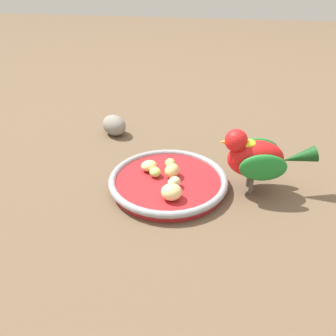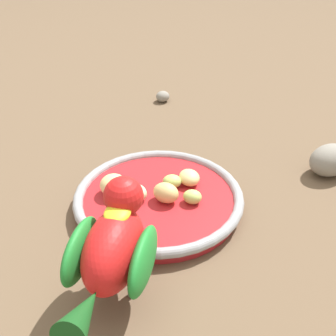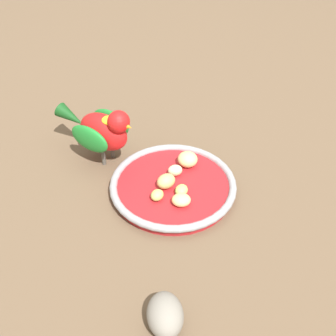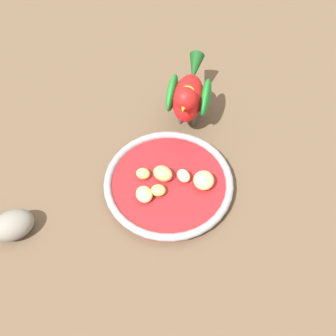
{
  "view_description": "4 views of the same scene",
  "coord_description": "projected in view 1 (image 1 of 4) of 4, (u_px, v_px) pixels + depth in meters",
  "views": [
    {
      "loc": [
        -0.61,
        -0.07,
        0.42
      ],
      "look_at": [
        -0.02,
        0.01,
        0.06
      ],
      "focal_mm": 39.47,
      "sensor_mm": 36.0,
      "label": 1
    },
    {
      "loc": [
        0.18,
        -0.43,
        0.38
      ],
      "look_at": [
        0.01,
        0.04,
        0.05
      ],
      "focal_mm": 45.7,
      "sensor_mm": 36.0,
      "label": 2
    },
    {
      "loc": [
        0.5,
        0.43,
        0.61
      ],
      "look_at": [
        0.01,
        0.01,
        0.06
      ],
      "focal_mm": 49.87,
      "sensor_mm": 36.0,
      "label": 3
    },
    {
      "loc": [
        -0.14,
        0.44,
        0.69
      ],
      "look_at": [
        0.01,
        -0.0,
        0.04
      ],
      "focal_mm": 47.16,
      "sensor_mm": 36.0,
      "label": 4
    }
  ],
  "objects": [
    {
      "name": "ground_plane",
      "position": [
        176.0,
        188.0,
        0.74
      ],
      "size": [
        4.0,
        4.0,
        0.0
      ],
      "primitive_type": "plane",
      "color": "brown"
    },
    {
      "name": "parrot",
      "position": [
        258.0,
        157.0,
        0.7
      ],
      "size": [
        0.1,
        0.19,
        0.13
      ],
      "rotation": [
        0.0,
        0.0,
        1.71
      ],
      "color": "#59544C",
      "rests_on": "ground_plane"
    },
    {
      "name": "apple_piece_4",
      "position": [
        175.0,
        182.0,
        0.71
      ],
      "size": [
        0.04,
        0.03,
        0.02
      ],
      "primitive_type": "ellipsoid",
      "rotation": [
        0.0,
        0.0,
        5.64
      ],
      "color": "beige",
      "rests_on": "feeding_bowl"
    },
    {
      "name": "apple_piece_1",
      "position": [
        155.0,
        172.0,
        0.74
      ],
      "size": [
        0.03,
        0.03,
        0.02
      ],
      "primitive_type": "ellipsoid",
      "rotation": [
        0.0,
        0.0,
        3.45
      ],
      "color": "#B2CC66",
      "rests_on": "feeding_bowl"
    },
    {
      "name": "feeding_bowl",
      "position": [
        168.0,
        181.0,
        0.74
      ],
      "size": [
        0.24,
        0.24,
        0.03
      ],
      "color": "#AD1E23",
      "rests_on": "ground_plane"
    },
    {
      "name": "apple_piece_5",
      "position": [
        172.0,
        171.0,
        0.74
      ],
      "size": [
        0.04,
        0.04,
        0.03
      ],
      "primitive_type": "ellipsoid",
      "rotation": [
        0.0,
        0.0,
        2.94
      ],
      "color": "tan",
      "rests_on": "feeding_bowl"
    },
    {
      "name": "apple_piece_0",
      "position": [
        149.0,
        166.0,
        0.76
      ],
      "size": [
        0.04,
        0.04,
        0.02
      ],
      "primitive_type": "ellipsoid",
      "rotation": [
        0.0,
        0.0,
        5.44
      ],
      "color": "#E5C67F",
      "rests_on": "feeding_bowl"
    },
    {
      "name": "rock_large",
      "position": [
        114.0,
        125.0,
        0.94
      ],
      "size": [
        0.09,
        0.09,
        0.05
      ],
      "primitive_type": "ellipsoid",
      "rotation": [
        0.0,
        0.0,
        3.97
      ],
      "color": "gray",
      "rests_on": "ground_plane"
    },
    {
      "name": "apple_piece_3",
      "position": [
        169.0,
        192.0,
        0.67
      ],
      "size": [
        0.05,
        0.05,
        0.03
      ],
      "primitive_type": "ellipsoid",
      "rotation": [
        0.0,
        0.0,
        5.11
      ],
      "color": "#E5C67F",
      "rests_on": "feeding_bowl"
    },
    {
      "name": "apple_piece_2",
      "position": [
        170.0,
        163.0,
        0.77
      ],
      "size": [
        0.03,
        0.02,
        0.02
      ],
      "primitive_type": "ellipsoid",
      "rotation": [
        0.0,
        0.0,
        3.22
      ],
      "color": "#B2CC66",
      "rests_on": "feeding_bowl"
    }
  ]
}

